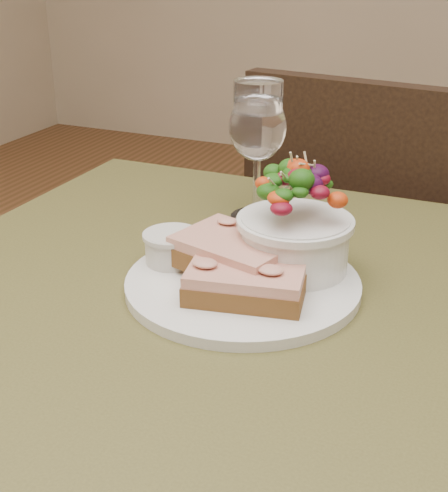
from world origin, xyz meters
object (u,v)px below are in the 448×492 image
at_px(cafe_table, 236,385).
at_px(chair_far, 373,358).
at_px(wine_glass, 258,131).
at_px(dinner_plate, 243,284).
at_px(sandwich_back, 235,252).
at_px(ramekin, 172,246).
at_px(salad_bowl, 295,219).
at_px(sandwich_front, 247,280).

bearing_deg(cafe_table, chair_far, 86.42).
bearing_deg(wine_glass, dinner_plate, -72.92).
height_order(cafe_table, chair_far, chair_far).
height_order(dinner_plate, sandwich_back, sandwich_back).
height_order(chair_far, ramekin, chair_far).
bearing_deg(wine_glass, ramekin, -98.88).
bearing_deg(salad_bowl, cafe_table, -111.36).
height_order(cafe_table, salad_bowl, salad_bowl).
distance_m(dinner_plate, wine_glass, 0.24).
bearing_deg(dinner_plate, wine_glass, 107.08).
bearing_deg(sandwich_front, cafe_table, -149.91).
bearing_deg(cafe_table, wine_glass, 106.36).
xyz_separation_m(chair_far, ramekin, (-0.14, -0.61, 0.49)).
bearing_deg(chair_far, ramekin, 85.10).
distance_m(chair_far, sandwich_front, 0.81).
height_order(sandwich_front, ramekin, ramekin).
height_order(sandwich_front, sandwich_back, sandwich_back).
xyz_separation_m(ramekin, wine_glass, (0.03, 0.19, 0.09)).
height_order(chair_far, sandwich_front, chair_far).
relative_size(dinner_plate, ramekin, 4.21).
distance_m(chair_far, dinner_plate, 0.78).
bearing_deg(ramekin, sandwich_front, -19.62).
distance_m(cafe_table, salad_bowl, 0.20).
bearing_deg(sandwich_front, ramekin, 149.39).
relative_size(chair_far, sandwich_front, 6.62).
height_order(dinner_plate, wine_glass, wine_glass).
xyz_separation_m(chair_far, salad_bowl, (-0.01, -0.57, 0.53)).
bearing_deg(salad_bowl, sandwich_front, -107.75).
xyz_separation_m(chair_far, sandwich_front, (-0.03, -0.65, 0.48)).
distance_m(sandwich_front, wine_glass, 0.26).
height_order(cafe_table, dinner_plate, dinner_plate).
distance_m(cafe_table, sandwich_front, 0.13).
relative_size(dinner_plate, salad_bowl, 2.04).
distance_m(cafe_table, sandwich_back, 0.15).
bearing_deg(sandwich_back, ramekin, -162.21).
distance_m(sandwich_back, wine_glass, 0.21).
relative_size(dinner_plate, sandwich_front, 1.90).
bearing_deg(dinner_plate, ramekin, 174.84).
bearing_deg(ramekin, salad_bowl, 16.88).
relative_size(cafe_table, sandwich_front, 5.88).
bearing_deg(dinner_plate, cafe_table, -77.51).
xyz_separation_m(dinner_plate, salad_bowl, (0.04, 0.05, 0.07)).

